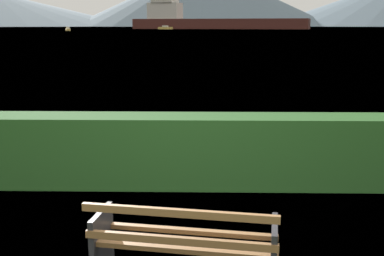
# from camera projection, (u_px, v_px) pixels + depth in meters

# --- Properties ---
(water_surface) EXTENTS (620.00, 620.00, 0.00)m
(water_surface) POSITION_uv_depth(u_px,v_px,m) (202.00, 28.00, 305.41)
(water_surface) COLOR #6B8EA3
(water_surface) RESTS_ON ground_plane
(park_bench) EXTENTS (1.71, 0.81, 0.87)m
(park_bench) POSITION_uv_depth(u_px,v_px,m) (184.00, 246.00, 4.22)
(park_bench) COLOR olive
(park_bench) RESTS_ON ground_plane
(hedge_row) EXTENTS (10.91, 0.66, 1.04)m
(hedge_row) POSITION_uv_depth(u_px,v_px,m) (192.00, 151.00, 7.01)
(hedge_row) COLOR #285B23
(hedge_row) RESTS_ON ground_plane
(cargo_ship_large) EXTENTS (86.84, 36.09, 15.27)m
(cargo_ship_large) POSITION_uv_depth(u_px,v_px,m) (205.00, 20.00, 236.22)
(cargo_ship_large) COLOR #471E19
(cargo_ship_large) RESTS_ON water_surface
(fishing_boat_near) EXTENTS (3.00, 5.70, 1.35)m
(fishing_boat_near) POSITION_uv_depth(u_px,v_px,m) (68.00, 29.00, 171.54)
(fishing_boat_near) COLOR gold
(fishing_boat_near) RESTS_ON water_surface
(sailboat_mid) EXTENTS (6.96, 5.26, 1.76)m
(sailboat_mid) POSITION_uv_depth(u_px,v_px,m) (165.00, 28.00, 217.35)
(sailboat_mid) COLOR gold
(sailboat_mid) RESTS_ON water_surface
(distant_hills) EXTENTS (846.89, 368.26, 71.72)m
(distant_hills) POSITION_uv_depth(u_px,v_px,m) (227.00, 1.00, 576.26)
(distant_hills) COLOR slate
(distant_hills) RESTS_ON ground_plane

